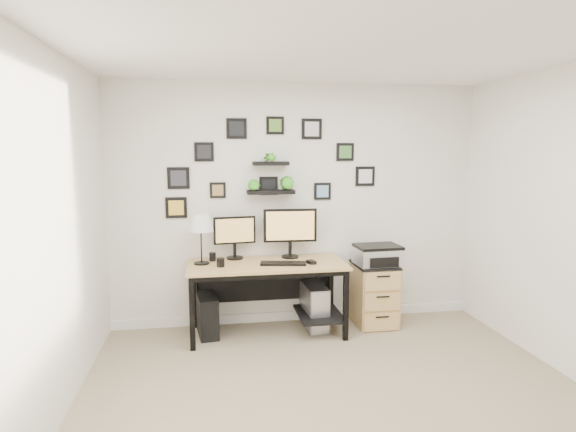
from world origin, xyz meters
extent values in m
plane|color=tan|center=(0.00, 0.00, 0.00)|extent=(4.00, 4.00, 0.00)
plane|color=white|center=(0.00, 0.00, 2.60)|extent=(4.00, 4.00, 0.00)
plane|color=white|center=(0.00, 2.00, 1.30)|extent=(4.00, 0.00, 4.00)
plane|color=white|center=(0.00, -2.00, 1.30)|extent=(4.00, 0.00, 4.00)
plane|color=white|center=(-2.00, 0.00, 1.30)|extent=(0.00, 4.00, 4.00)
cube|color=white|center=(0.00, 1.99, 0.05)|extent=(4.00, 0.03, 0.10)
cube|color=tan|center=(-0.38, 1.63, 0.73)|extent=(1.60, 0.70, 0.03)
cube|color=black|center=(-0.38, 1.63, 0.69)|extent=(1.54, 0.64, 0.05)
cube|color=black|center=(-0.38, 1.96, 0.46)|extent=(1.44, 0.02, 0.41)
cube|color=black|center=(0.17, 1.63, 0.18)|extent=(0.45, 0.63, 0.03)
cube|color=black|center=(-1.13, 1.33, 0.36)|extent=(0.05, 0.05, 0.72)
cube|color=black|center=(-1.13, 1.93, 0.36)|extent=(0.05, 0.05, 0.72)
cube|color=black|center=(0.37, 1.33, 0.36)|extent=(0.05, 0.05, 0.72)
cube|color=black|center=(0.37, 1.93, 0.36)|extent=(0.05, 0.05, 0.72)
cylinder|color=black|center=(-0.69, 1.87, 0.76)|extent=(0.19, 0.19, 0.02)
cylinder|color=black|center=(-0.69, 1.87, 0.84)|extent=(0.04, 0.04, 0.15)
cube|color=black|center=(-0.69, 1.87, 1.06)|extent=(0.44, 0.08, 0.29)
cube|color=tan|center=(-0.69, 1.85, 1.06)|extent=(0.39, 0.05, 0.25)
cylinder|color=black|center=(-0.10, 1.84, 0.76)|extent=(0.19, 0.19, 0.02)
cylinder|color=black|center=(-0.10, 1.84, 0.84)|extent=(0.04, 0.04, 0.16)
cube|color=black|center=(-0.11, 1.83, 1.10)|extent=(0.57, 0.06, 0.35)
cube|color=tan|center=(-0.11, 1.81, 1.10)|extent=(0.51, 0.03, 0.30)
cube|color=black|center=(-0.23, 1.54, 0.76)|extent=(0.47, 0.23, 0.02)
cube|color=black|center=(0.06, 1.53, 0.77)|extent=(0.09, 0.12, 0.03)
cylinder|color=black|center=(-1.03, 1.70, 0.76)|extent=(0.15, 0.15, 0.01)
cylinder|color=black|center=(-1.03, 1.70, 0.99)|extent=(0.01, 0.01, 0.46)
cone|color=white|center=(-1.03, 1.70, 1.17)|extent=(0.25, 0.25, 0.17)
cylinder|color=black|center=(-0.85, 1.55, 0.79)|extent=(0.08, 0.08, 0.09)
cylinder|color=black|center=(-0.92, 1.81, 0.79)|extent=(0.07, 0.07, 0.09)
cube|color=black|center=(-0.99, 1.69, 0.21)|extent=(0.24, 0.44, 0.42)
cube|color=gray|center=(0.14, 1.71, 0.24)|extent=(0.24, 0.48, 0.47)
cube|color=silver|center=(0.15, 1.48, 0.24)|extent=(0.19, 0.02, 0.44)
cube|color=tan|center=(0.81, 1.73, 0.33)|extent=(0.42, 0.50, 0.65)
cube|color=black|center=(0.81, 1.73, 0.66)|extent=(0.43, 0.51, 0.02)
cube|color=tan|center=(0.81, 1.47, 0.11)|extent=(0.39, 0.02, 0.18)
cylinder|color=black|center=(0.81, 1.46, 0.17)|extent=(0.14, 0.02, 0.02)
cube|color=tan|center=(0.81, 1.47, 0.33)|extent=(0.39, 0.02, 0.18)
cylinder|color=black|center=(0.81, 1.46, 0.39)|extent=(0.14, 0.02, 0.02)
cube|color=tan|center=(0.81, 1.47, 0.54)|extent=(0.39, 0.02, 0.18)
cylinder|color=black|center=(0.81, 1.46, 0.60)|extent=(0.14, 0.02, 0.02)
cube|color=silver|center=(0.82, 1.70, 0.76)|extent=(0.48, 0.38, 0.18)
cube|color=black|center=(0.82, 1.70, 0.87)|extent=(0.48, 0.38, 0.03)
cube|color=black|center=(0.83, 1.51, 0.74)|extent=(0.32, 0.04, 0.10)
cube|color=black|center=(-0.30, 1.91, 1.45)|extent=(0.50, 0.18, 0.04)
cube|color=black|center=(-0.30, 1.90, 1.75)|extent=(0.38, 0.15, 0.04)
imported|color=green|center=(-0.47, 1.91, 1.60)|extent=(0.15, 0.12, 0.27)
imported|color=green|center=(-0.13, 1.91, 1.60)|extent=(0.15, 0.15, 0.27)
imported|color=green|center=(-0.30, 1.90, 1.90)|extent=(0.13, 0.09, 0.25)
cube|color=black|center=(0.28, 1.99, 1.44)|extent=(0.19, 0.02, 0.19)
cube|color=#6F9BC2|center=(0.28, 1.98, 1.44)|extent=(0.13, 0.00, 0.13)
cube|color=black|center=(-1.29, 1.99, 1.29)|extent=(0.22, 0.02, 0.22)
cube|color=gold|center=(-1.29, 1.98, 1.29)|extent=(0.15, 0.00, 0.15)
cube|color=black|center=(0.76, 1.99, 1.60)|extent=(0.22, 0.02, 0.22)
cube|color=silver|center=(0.76, 1.98, 1.60)|extent=(0.15, 0.00, 0.15)
cube|color=black|center=(-1.25, 1.99, 1.60)|extent=(0.23, 0.02, 0.23)
cube|color=#2E2F38|center=(-1.25, 1.98, 1.60)|extent=(0.16, 0.00, 0.16)
cube|color=black|center=(0.53, 1.99, 1.87)|extent=(0.19, 0.02, 0.19)
cube|color=#427535|center=(0.53, 1.98, 1.87)|extent=(0.14, 0.00, 0.14)
cube|color=black|center=(-0.99, 1.99, 1.87)|extent=(0.20, 0.02, 0.20)
cube|color=black|center=(-0.99, 1.98, 1.87)|extent=(0.14, 0.00, 0.14)
cube|color=black|center=(-0.85, 1.99, 1.47)|extent=(0.17, 0.02, 0.17)
cube|color=olive|center=(-0.85, 1.98, 1.47)|extent=(0.12, 0.00, 0.12)
cube|color=black|center=(-0.24, 1.99, 2.15)|extent=(0.19, 0.02, 0.19)
cube|color=#53852C|center=(-0.24, 1.98, 2.15)|extent=(0.13, 0.00, 0.13)
cube|color=black|center=(-0.65, 1.99, 2.11)|extent=(0.21, 0.02, 0.21)
cube|color=black|center=(-0.65, 1.98, 2.11)|extent=(0.15, 0.00, 0.15)
cube|color=black|center=(-0.31, 1.99, 1.51)|extent=(0.20, 0.02, 0.20)
cube|color=black|center=(-0.31, 1.98, 1.51)|extent=(0.14, 0.00, 0.14)
cube|color=black|center=(0.15, 1.99, 2.11)|extent=(0.22, 0.02, 0.22)
cube|color=#BCBBC2|center=(0.15, 1.98, 2.11)|extent=(0.15, 0.00, 0.15)
camera|label=1|loc=(-0.94, -3.12, 1.90)|focal=30.00mm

